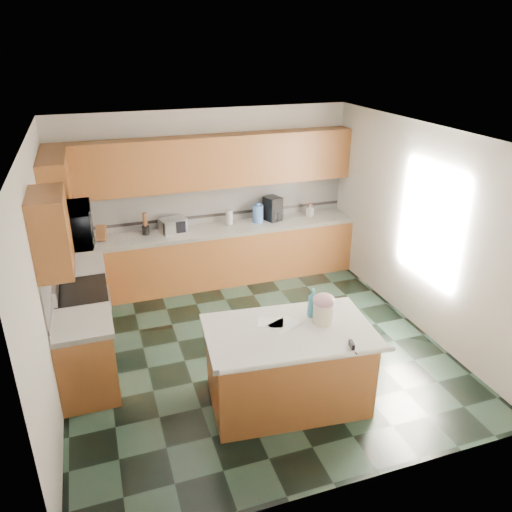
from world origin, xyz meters
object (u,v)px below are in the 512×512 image
toaster_oven (173,225)px  coffee_maker (273,208)px  island_top (289,332)px  knife_block (101,233)px  soap_bottle_island (313,303)px  treat_jar (323,313)px  island_base (288,369)px

toaster_oven → coffee_maker: (1.63, 0.03, 0.08)m
island_top → knife_block: 3.57m
island_top → soap_bottle_island: size_ratio=5.34×
treat_jar → soap_bottle_island: 0.17m
soap_bottle_island → coffee_maker: (0.66, 3.00, 0.03)m
island_top → coffee_maker: (1.00, 3.17, 0.22)m
soap_bottle_island → toaster_oven: size_ratio=0.85×
toaster_oven → treat_jar: bearing=-88.1°
island_base → treat_jar: bearing=8.7°
toaster_oven → island_top: bearing=-94.8°
treat_jar → toaster_oven: bearing=117.8°
island_base → knife_block: 3.61m
toaster_oven → knife_block: bearing=163.9°
knife_block → toaster_oven: bearing=16.5°
coffee_maker → island_base: bearing=-127.1°
soap_bottle_island → toaster_oven: (-0.97, 2.97, -0.05)m
treat_jar → soap_bottle_island: (-0.05, 0.15, 0.05)m
island_top → knife_block: bearing=124.0°
island_base → coffee_maker: (1.00, 3.17, 0.68)m
knife_block → treat_jar: bearing=-40.0°
coffee_maker → knife_block: bearing=161.1°
soap_bottle_island → knife_block: size_ratio=1.35×
island_base → treat_jar: (0.39, 0.02, 0.60)m
treat_jar → toaster_oven: (-1.01, 3.12, -0.00)m
soap_bottle_island → toaster_oven: 3.12m
island_base → coffee_maker: 3.40m
knife_block → island_base: bearing=-45.4°
island_base → island_top: 0.46m
island_top → toaster_oven: 3.21m
island_top → toaster_oven: (-0.63, 3.14, 0.14)m
treat_jar → toaster_oven: 3.28m
treat_jar → coffee_maker: bearing=88.7°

